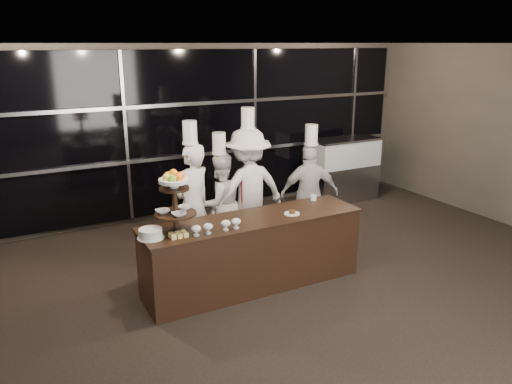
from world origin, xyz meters
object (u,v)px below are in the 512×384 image
buffet_counter (253,252)px  display_case (344,166)px  chef_c (248,189)px  layer_cake (151,234)px  chef_a (193,203)px  display_stand (175,197)px  chef_d (309,193)px  chef_b (220,202)px

buffet_counter → display_case: size_ratio=2.09×
buffet_counter → display_case: 4.06m
chef_c → layer_cake: bearing=-147.2°
layer_cake → display_case: display_case is taller
chef_a → display_stand: bearing=-120.4°
layer_cake → chef_d: 2.96m
display_stand → chef_c: chef_c is taller
buffet_counter → chef_d: chef_d is taller
chef_a → chef_b: size_ratio=1.13×
chef_c → chef_d: (0.96, -0.20, -0.13)m
chef_a → chef_c: size_ratio=0.95×
display_stand → chef_a: bearing=59.6°
buffet_counter → chef_a: chef_a is taller
buffet_counter → chef_a: bearing=112.8°
buffet_counter → chef_b: size_ratio=1.58×
chef_c → buffet_counter: bearing=-114.3°
display_stand → chef_b: size_ratio=0.41×
chef_b → chef_c: size_ratio=0.84×
chef_a → chef_d: size_ratio=1.10×
chef_c → display_stand: bearing=-143.3°
chef_c → chef_d: chef_c is taller
display_stand → chef_c: 1.93m
display_stand → chef_a: chef_a is taller
display_stand → chef_c: size_ratio=0.35×
display_stand → layer_cake: display_stand is taller
buffet_counter → layer_cake: layer_cake is taller
display_case → chef_a: 3.95m
chef_b → chef_c: (0.41, -0.09, 0.16)m
layer_cake → display_case: (4.58, 2.44, -0.29)m
display_case → chef_d: size_ratio=0.74×
chef_d → display_stand: bearing=-159.4°
chef_b → chef_d: chef_d is taller
buffet_counter → display_stand: display_stand is taller
display_stand → chef_d: bearing=20.6°
chef_c → chef_b: bearing=167.4°
layer_cake → chef_c: size_ratio=0.14×
chef_d → buffet_counter: bearing=-147.7°
chef_a → chef_d: 1.89m
display_case → chef_c: chef_c is taller
display_stand → chef_c: (1.51, 1.13, -0.41)m
chef_a → chef_c: 0.94m
display_stand → chef_d: 2.69m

